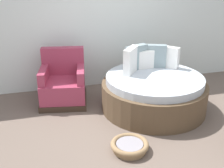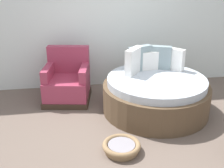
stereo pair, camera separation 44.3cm
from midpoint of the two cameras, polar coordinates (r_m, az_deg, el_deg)
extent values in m
cube|color=#66564C|center=(4.17, 7.27, -10.48)|extent=(8.00, 8.00, 0.02)
cube|color=silver|center=(5.57, 2.09, 13.74)|extent=(8.00, 0.12, 2.80)
cylinder|color=brown|center=(4.80, 11.48, -2.77)|extent=(1.77, 1.77, 0.47)
cylinder|color=#B2BCC6|center=(4.68, 11.76, 0.51)|extent=(1.63, 1.63, 0.12)
cube|color=white|center=(5.07, 14.92, 4.92)|extent=(0.34, 0.36, 0.38)
cube|color=gray|center=(5.05, 12.10, 5.28)|extent=(0.43, 0.26, 0.41)
cube|color=white|center=(4.98, 10.05, 4.68)|extent=(0.33, 0.14, 0.32)
cube|color=gray|center=(4.89, 8.31, 5.15)|extent=(0.44, 0.29, 0.43)
cube|color=white|center=(4.73, 7.16, 4.63)|extent=(0.37, 0.41, 0.44)
cube|color=#38281E|center=(5.17, -6.56, -2.82)|extent=(0.92, 0.92, 0.10)
cube|color=#99334C|center=(5.08, -6.67, -0.58)|extent=(0.88, 0.88, 0.34)
cube|color=#99334C|center=(5.22, -6.45, 5.00)|extent=(0.78, 0.29, 0.50)
cube|color=#99334C|center=(5.03, -10.43, 2.39)|extent=(0.24, 0.69, 0.22)
cube|color=#99334C|center=(4.94, -3.13, 2.38)|extent=(0.24, 0.69, 0.22)
cylinder|color=#8E704C|center=(3.81, 5.36, -13.25)|extent=(0.44, 0.44, 0.06)
torus|color=#8E704C|center=(3.77, 5.40, -12.45)|extent=(0.51, 0.51, 0.07)
cylinder|color=gray|center=(3.78, 5.39, -12.57)|extent=(0.36, 0.36, 0.05)
camera|label=1|loc=(0.22, -87.14, 1.19)|focal=44.84mm
camera|label=2|loc=(0.22, 92.86, -1.19)|focal=44.84mm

